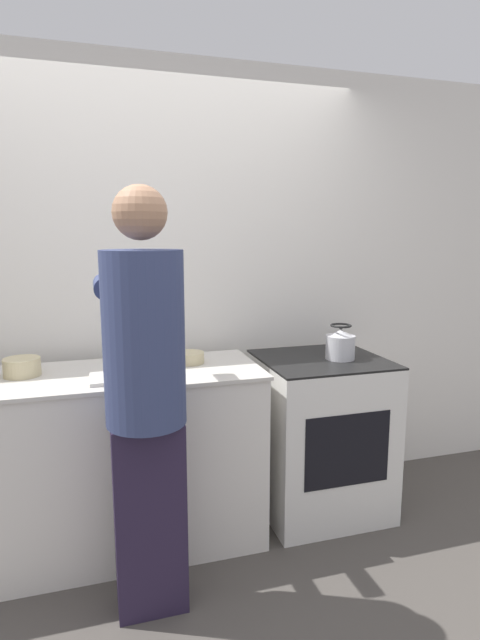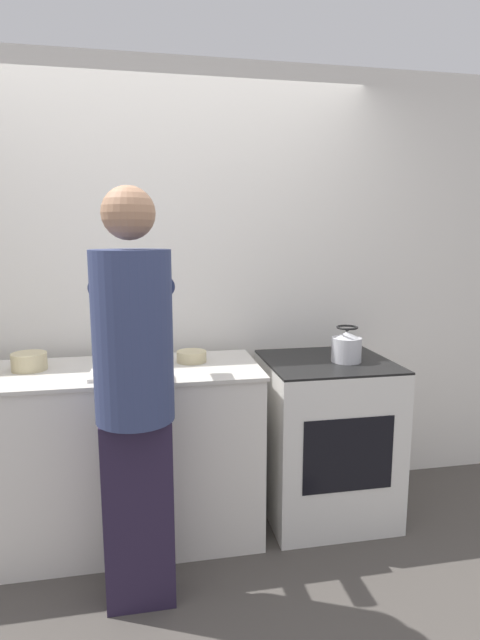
{
  "view_description": "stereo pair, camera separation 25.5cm",
  "coord_description": "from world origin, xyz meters",
  "views": [
    {
      "loc": [
        -0.32,
        -2.2,
        1.61
      ],
      "look_at": [
        0.4,
        0.21,
        1.19
      ],
      "focal_mm": 28.0,
      "sensor_mm": 36.0,
      "label": 1
    },
    {
      "loc": [
        -0.07,
        -2.26,
        1.61
      ],
      "look_at": [
        0.4,
        0.21,
        1.19
      ],
      "focal_mm": 28.0,
      "sensor_mm": 36.0,
      "label": 2
    }
  ],
  "objects": [
    {
      "name": "ground_plane",
      "position": [
        0.0,
        0.0,
        0.0
      ],
      "size": [
        12.0,
        12.0,
        0.0
      ],
      "primitive_type": "plane",
      "color": "#4C4742"
    },
    {
      "name": "wall_back",
      "position": [
        0.0,
        0.73,
        1.3
      ],
      "size": [
        8.0,
        0.05,
        2.6
      ],
      "color": "white",
      "rests_on": "ground_plane"
    },
    {
      "name": "counter",
      "position": [
        -0.39,
        0.3,
        0.47
      ],
      "size": [
        1.8,
        0.62,
        0.94
      ],
      "color": "silver",
      "rests_on": "ground_plane"
    },
    {
      "name": "oven",
      "position": [
        0.93,
        0.33,
        0.46
      ],
      "size": [
        0.7,
        0.66,
        0.92
      ],
      "color": "silver",
      "rests_on": "ground_plane"
    },
    {
      "name": "person",
      "position": [
        -0.13,
        -0.2,
        0.99
      ],
      "size": [
        0.37,
        0.61,
        1.81
      ],
      "color": "#261D35",
      "rests_on": "ground_plane"
    },
    {
      "name": "cutting_board",
      "position": [
        -0.18,
        0.17,
        0.95
      ],
      "size": [
        0.34,
        0.22,
        0.02
      ],
      "color": "silver",
      "rests_on": "counter"
    },
    {
      "name": "knife",
      "position": [
        -0.15,
        0.14,
        0.96
      ],
      "size": [
        0.25,
        0.11,
        0.01
      ],
      "rotation": [
        0.0,
        0.0,
        0.32
      ],
      "color": "silver",
      "rests_on": "cutting_board"
    },
    {
      "name": "kettle",
      "position": [
        1.02,
        0.29,
        1.0
      ],
      "size": [
        0.17,
        0.17,
        0.2
      ],
      "color": "silver",
      "rests_on": "oven"
    },
    {
      "name": "bowl_prep",
      "position": [
        -0.66,
        0.36,
        0.98
      ],
      "size": [
        0.17,
        0.17,
        0.09
      ],
      "color": "#C6B789",
      "rests_on": "counter"
    },
    {
      "name": "bowl_mixing",
      "position": [
        0.17,
        0.37,
        0.97
      ],
      "size": [
        0.16,
        0.16,
        0.06
      ],
      "color": "#C6B789",
      "rests_on": "counter"
    }
  ]
}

